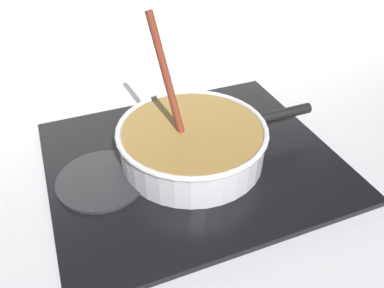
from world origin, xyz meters
The scene contains 5 objects.
ground centered at (0.00, 0.00, -0.02)m, with size 2.40×1.60×0.04m, color #B7B7BC.
hob_plate centered at (0.02, 0.25, 0.01)m, with size 0.56×0.48×0.01m, color black.
burner_ring centered at (0.02, 0.25, 0.02)m, with size 0.19×0.19×0.01m, color #592D0C.
spare_burner centered at (-0.16, 0.25, 0.01)m, with size 0.17×0.17×0.01m, color #262628.
cooking_pan centered at (0.02, 0.25, 0.05)m, with size 0.41×0.29×0.29m.
Camera 1 is at (-0.20, -0.31, 0.51)m, focal length 36.24 mm.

